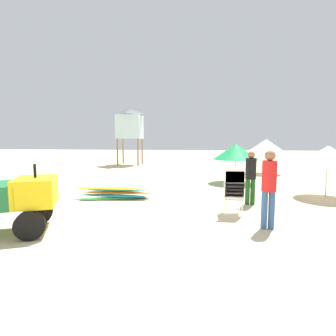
# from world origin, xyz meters

# --- Properties ---
(ground) EXTENTS (80.00, 80.00, 0.00)m
(ground) POSITION_xyz_m (0.00, 0.00, 0.00)
(ground) COLOR beige
(stacked_plastic_chairs) EXTENTS (0.48, 0.48, 1.29)m
(stacked_plastic_chairs) POSITION_xyz_m (2.30, 1.64, 0.74)
(stacked_plastic_chairs) COLOR white
(stacked_plastic_chairs) RESTS_ON ground
(surfboard_pile) EXTENTS (2.67, 0.85, 0.40)m
(surfboard_pile) POSITION_xyz_m (-1.45, 3.20, 0.19)
(surfboard_pile) COLOR green
(surfboard_pile) RESTS_ON ground
(lifeguard_near_center) EXTENTS (0.32, 0.32, 1.66)m
(lifeguard_near_center) POSITION_xyz_m (2.97, 2.85, 0.96)
(lifeguard_near_center) COLOR #194C19
(lifeguard_near_center) RESTS_ON ground
(lifeguard_near_right) EXTENTS (0.32, 0.32, 1.79)m
(lifeguard_near_right) POSITION_xyz_m (2.92, 0.60, 1.04)
(lifeguard_near_right) COLOR #33598C
(lifeguard_near_right) RESTS_ON ground
(lifeguard_tower) EXTENTS (1.98, 1.98, 4.26)m
(lifeguard_tower) POSITION_xyz_m (-3.75, 14.84, 3.14)
(lifeguard_tower) COLOR olive
(lifeguard_tower) RESTS_ON ground
(beach_umbrella_left) EXTENTS (2.06, 2.06, 1.80)m
(beach_umbrella_left) POSITION_xyz_m (3.11, 7.00, 1.44)
(beach_umbrella_left) COLOR beige
(beach_umbrella_left) RESTS_ON ground
(beach_umbrella_mid) EXTENTS (1.97, 1.97, 1.99)m
(beach_umbrella_mid) POSITION_xyz_m (5.34, 10.51, 1.64)
(beach_umbrella_mid) COLOR beige
(beach_umbrella_mid) RESTS_ON ground
(beach_umbrella_far) EXTENTS (1.93, 1.93, 1.81)m
(beach_umbrella_far) POSITION_xyz_m (5.81, 4.19, 1.47)
(beach_umbrella_far) COLOR beige
(beach_umbrella_far) RESTS_ON ground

